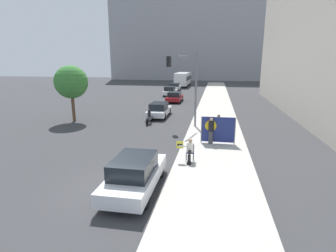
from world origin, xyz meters
name	(u,v)px	position (x,y,z in m)	size (l,w,h in m)	color
ground_plane	(119,189)	(0.00, 0.00, 0.00)	(160.00, 160.00, 0.00)	#38383A
sidewalk_curb	(215,118)	(3.94, 15.00, 0.08)	(4.04, 90.00, 0.16)	#B7B2A8
building_backdrop_far	(198,30)	(-2.00, 74.02, 14.62)	(52.00, 12.00, 29.23)	#99999E
seated_protester	(190,149)	(2.68, 3.28, 0.83)	(0.91, 0.77, 1.23)	#474C56
jogger_on_sidewalk	(211,131)	(3.71, 6.65, 1.02)	(0.34, 0.34, 1.68)	#424247
pedestrian_behind	(218,126)	(4.18, 8.27, 0.98)	(0.34, 0.34, 1.61)	#334775
protest_banner	(218,130)	(4.13, 6.75, 1.08)	(2.16, 0.06, 1.73)	slate
traffic_light_pole	(186,77)	(1.51, 11.43, 4.07)	(2.55, 2.31, 5.86)	slate
parked_car_curbside	(135,174)	(0.72, 0.04, 0.74)	(1.79, 4.44, 1.49)	silver
car_on_road_nearest	(159,110)	(-1.50, 15.18, 0.70)	(1.74, 4.42, 1.40)	white
car_on_road_midblock	(175,97)	(-1.52, 25.27, 0.69)	(1.86, 4.31, 1.37)	maroon
car_on_road_distant	(170,91)	(-3.33, 31.93, 0.73)	(1.72, 4.35, 1.48)	white
car_on_road_far_lane	(175,87)	(-3.72, 39.42, 0.72)	(1.87, 4.36, 1.45)	silver
city_bus_on_road	(183,78)	(-3.32, 49.08, 1.75)	(2.57, 10.76, 3.02)	silver
motorcycle_on_road	(149,117)	(-1.72, 12.14, 0.54)	(0.28, 2.21, 1.27)	#565B60
street_tree_near_curb	(71,82)	(-8.67, 11.74, 3.54)	(2.90, 2.90, 5.00)	brown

